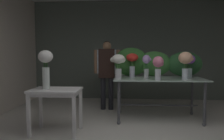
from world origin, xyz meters
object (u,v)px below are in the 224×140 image
Objects in this scene: display_table_glass at (158,84)px; vase_violet_stock at (189,63)px; vase_peach_tulips at (185,61)px; vase_white_roses_tall at (46,65)px; side_table_white at (56,95)px; vase_scarlet_roses at (132,61)px; vase_lilac_peonies at (146,64)px; vase_rosy_hydrangea at (158,66)px; vase_ivory_snapdragons at (118,63)px; florist at (107,67)px.

display_table_glass is 3.77× the size of vase_violet_stock.
display_table_glass is 3.40× the size of vase_peach_tulips.
vase_peach_tulips is 2.49m from vase_white_roses_tall.
display_table_glass reaches higher than side_table_white.
vase_peach_tulips is 0.81× the size of vase_white_roses_tall.
vase_scarlet_roses reaches higher than vase_lilac_peonies.
vase_white_roses_tall is at bearing -165.21° from vase_rosy_hydrangea.
vase_white_roses_tall is (-2.41, -0.65, -0.05)m from vase_peach_tulips.
vase_lilac_peonies is at bearing 24.40° from vase_white_roses_tall.
vase_ivory_snapdragons is 1.08× the size of vase_rosy_hydrangea.
vase_ivory_snapdragons is 0.55m from vase_lilac_peonies.
florist is 2.53× the size of vase_white_roses_tall.
florist reaches higher than vase_peach_tulips.
side_table_white is 1.70× the size of vase_ivory_snapdragons.
display_table_glass is 1.32m from florist.
vase_scarlet_roses is 1.13m from vase_violet_stock.
side_table_white is 1.72× the size of vase_violet_stock.
vase_ivory_snapdragons is 1.44m from vase_violet_stock.
vase_rosy_hydrangea is at bearing -12.47° from vase_ivory_snapdragons.
vase_peach_tulips is 1.11× the size of vase_violet_stock.
vase_violet_stock is at bearing 65.39° from vase_peach_tulips.
florist is at bearing 162.03° from vase_violet_stock.
vase_white_roses_tall is (-0.86, -1.54, 0.13)m from florist.
display_table_glass is 3.74× the size of vase_ivory_snapdragons.
vase_violet_stock is at bearing 11.66° from display_table_glass.
vase_rosy_hydrangea is at bearing -56.17° from vase_lilac_peonies.
florist is 1.47m from vase_rosy_hydrangea.
vase_ivory_snapdragons is 1.03× the size of vase_lilac_peonies.
side_table_white is at bearing -157.62° from vase_violet_stock.
vase_ivory_snapdragons is 1.01× the size of vase_violet_stock.
vase_peach_tulips reaches higher than vase_scarlet_roses.
vase_lilac_peonies is at bearing 26.59° from side_table_white.
side_table_white is 1.63× the size of vase_scarlet_roses.
vase_scarlet_roses reaches higher than side_table_white.
vase_lilac_peonies is at bearing -165.79° from vase_violet_stock.
vase_scarlet_roses is 1.07× the size of vase_lilac_peonies.
vase_scarlet_roses is 1.05× the size of vase_violet_stock.
vase_ivory_snapdragons is 0.74m from vase_rosy_hydrangea.
vase_scarlet_roses is at bearing 141.48° from vase_lilac_peonies.
florist is 3.12× the size of vase_peach_tulips.
vase_ivory_snapdragons is at bearing -165.43° from display_table_glass.
vase_lilac_peonies is (0.27, -0.21, -0.05)m from vase_scarlet_roses.
vase_lilac_peonies is at bearing 123.83° from vase_rosy_hydrangea.
vase_white_roses_tall reaches higher than vase_ivory_snapdragons.
vase_rosy_hydrangea is (-0.06, -0.37, 0.39)m from display_table_glass.
vase_lilac_peonies is at bearing 170.57° from vase_peach_tulips.
florist is at bearing 135.82° from vase_scarlet_roses.
vase_peach_tulips reaches higher than vase_lilac_peonies.
vase_ivory_snapdragons is at bearing 29.57° from vase_white_roses_tall.
display_table_glass is at bearing -31.92° from florist.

